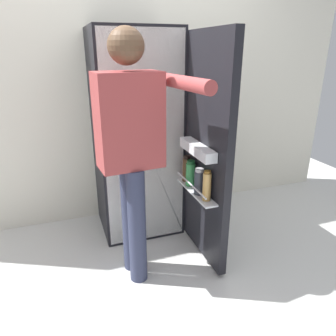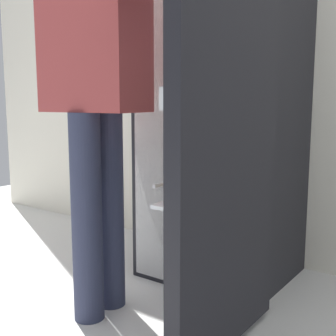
% 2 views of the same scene
% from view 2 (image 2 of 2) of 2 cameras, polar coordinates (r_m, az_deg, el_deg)
% --- Properties ---
extents(ground_plane, '(5.78, 5.78, 0.00)m').
position_cam_2_polar(ground_plane, '(1.91, -1.66, -18.25)').
color(ground_plane, silver).
extents(kitchen_wall, '(4.40, 0.10, 2.50)m').
position_cam_2_polar(kitchen_wall, '(2.49, 11.40, 17.45)').
color(kitchen_wall, silver).
rests_on(kitchen_wall, ground_plane).
extents(refrigerator, '(0.72, 1.23, 1.68)m').
position_cam_2_polar(refrigerator, '(2.09, 7.19, 8.00)').
color(refrigerator, black).
rests_on(refrigerator, ground_plane).
extents(person, '(0.56, 0.68, 1.65)m').
position_cam_2_polar(person, '(1.74, -9.17, 12.49)').
color(person, '#2D334C').
rests_on(person, ground_plane).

